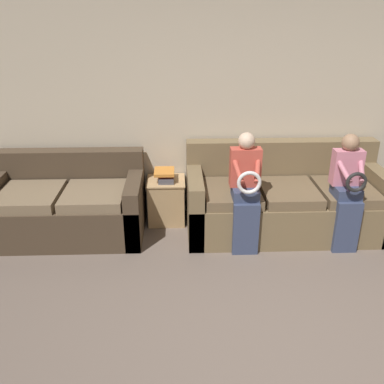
# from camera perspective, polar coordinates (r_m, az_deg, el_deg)

# --- Properties ---
(wall_back) EXTENTS (7.68, 0.06, 2.55)m
(wall_back) POSITION_cam_1_polar(r_m,az_deg,el_deg) (5.04, 7.93, 10.88)
(wall_back) COLOR beige
(wall_back) RESTS_ON ground_plane
(couch_main) EXTENTS (2.19, 0.96, 0.95)m
(couch_main) POSITION_cam_1_polar(r_m,az_deg,el_deg) (4.94, 12.23, -1.20)
(couch_main) COLOR brown
(couch_main) RESTS_ON ground_plane
(couch_side) EXTENTS (1.69, 0.94, 0.86)m
(couch_side) POSITION_cam_1_polar(r_m,az_deg,el_deg) (4.95, -16.36, -1.83)
(couch_side) COLOR #473828
(couch_side) RESTS_ON ground_plane
(child_left_seated) EXTENTS (0.31, 0.37, 1.23)m
(child_left_seated) POSITION_cam_1_polar(r_m,az_deg,el_deg) (4.33, 7.17, 0.47)
(child_left_seated) COLOR #384260
(child_left_seated) RESTS_ON ground_plane
(child_right_seated) EXTENTS (0.30, 0.38, 1.20)m
(child_right_seated) POSITION_cam_1_polar(r_m,az_deg,el_deg) (4.62, 20.02, 0.53)
(child_right_seated) COLOR #384260
(child_right_seated) RESTS_ON ground_plane
(side_shelf) EXTENTS (0.44, 0.43, 0.52)m
(side_shelf) POSITION_cam_1_polar(r_m,az_deg,el_deg) (5.04, -3.44, -1.05)
(side_shelf) COLOR tan
(side_shelf) RESTS_ON ground_plane
(book_stack) EXTENTS (0.23, 0.30, 0.13)m
(book_stack) POSITION_cam_1_polar(r_m,az_deg,el_deg) (4.91, -3.54, 2.28)
(book_stack) COLOR #4C4C56
(book_stack) RESTS_ON side_shelf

